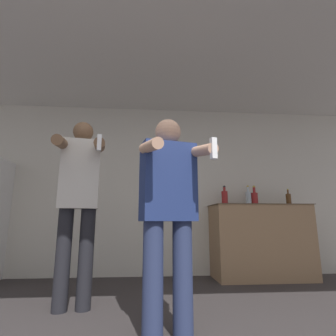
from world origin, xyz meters
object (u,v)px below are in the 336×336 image
Objects in this scene: bottle_red_label at (289,199)px; bottle_dark_rum at (225,197)px; bottle_tall_gin at (255,198)px; person_man_side at (79,196)px; bottle_short_whiskey at (248,198)px; person_woman_foreground at (168,208)px.

bottle_red_label is 0.87× the size of bottle_dark_rum.
person_man_side is at bearing -151.18° from bottle_tall_gin.
person_man_side is (-2.13, -1.23, -0.11)m from bottle_short_whiskey.
person_man_side reaches higher than bottle_tall_gin.
bottle_tall_gin reaches higher than bottle_red_label.
person_woman_foreground is (-1.33, -1.85, -0.25)m from bottle_short_whiskey.
bottle_dark_rum is 2.11m from person_woman_foreground.
bottle_dark_rum is at bearing 180.00° from bottle_short_whiskey.
person_woman_foreground is (-1.43, -1.85, -0.25)m from bottle_tall_gin.
bottle_red_label is 2.70m from person_woman_foreground.
bottle_red_label is at bearing 0.00° from bottle_dark_rum.
bottle_short_whiskey is 0.09m from bottle_tall_gin.
bottle_dark_rum is 0.98× the size of bottle_tall_gin.
person_woman_foreground is at bearing -125.78° from bottle_short_whiskey.
bottle_red_label is at bearing -0.00° from bottle_tall_gin.
bottle_short_whiskey reaches higher than bottle_dark_rum.
bottle_dark_rum is 2.16m from person_man_side.
bottle_short_whiskey is 0.62m from bottle_red_label.
bottle_tall_gin is at bearing 180.00° from bottle_red_label.
person_woman_foreground is at bearing -136.47° from bottle_red_label.
bottle_red_label is 0.97m from bottle_dark_rum.
bottle_dark_rum is 0.45m from bottle_tall_gin.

